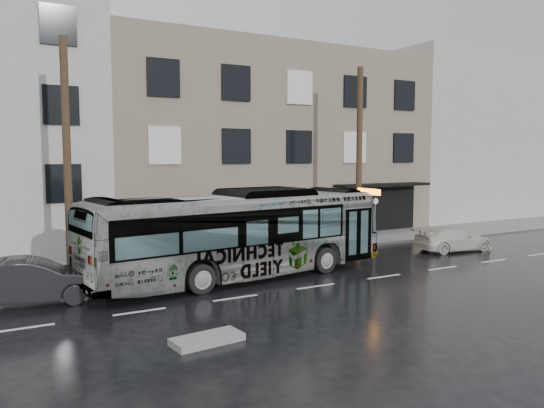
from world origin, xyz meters
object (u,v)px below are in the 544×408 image
Objects in this scene: sign_post at (375,220)px; dark_sedan at (31,281)px; utility_pole_rear at (67,157)px; utility_pole_front at (359,157)px; white_sedan at (453,239)px; bus at (240,234)px.

sign_post is 0.54× the size of dark_sedan.
utility_pole_rear is 5.37m from dark_sedan.
utility_pole_front is 6.19m from white_sedan.
white_sedan is 0.91× the size of dark_sedan.
white_sedan is at bearing -52.36° from sign_post.
utility_pole_front is 9.40m from bus.
utility_pole_front is at bearing 55.86° from white_sedan.
dark_sedan is (-1.68, -3.28, -3.91)m from utility_pole_rear.
sign_post is 9.96m from bus.
bus is (5.69, -3.25, -2.94)m from utility_pole_rear.
dark_sedan is (-15.68, -3.28, -3.91)m from utility_pole_front.
dark_sedan is at bearing -168.94° from sign_post.
white_sedan is 19.17m from dark_sedan.
utility_pole_rear is at bearing 53.40° from bus.
dark_sedan is at bearing -168.19° from utility_pole_front.
utility_pole_front is 3.48m from sign_post.
utility_pole_rear is at bearing 87.42° from white_sedan.
utility_pole_front is 2.01× the size of dark_sedan.
bus reaches higher than dark_sedan.
bus reaches higher than white_sedan.
utility_pole_rear is 15.46m from sign_post.
bus is 7.43m from dark_sedan.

